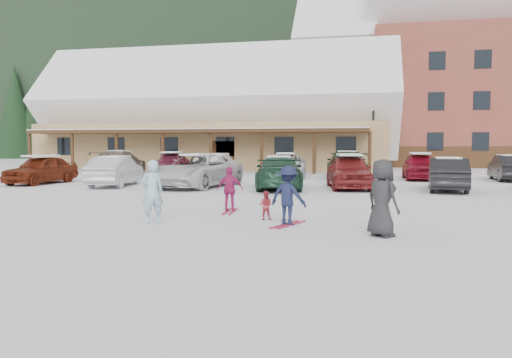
% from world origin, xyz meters
% --- Properties ---
extents(ground, '(160.00, 160.00, 0.00)m').
position_xyz_m(ground, '(0.00, 0.00, 0.00)').
color(ground, white).
rests_on(ground, ground).
extents(forested_hillside, '(300.00, 70.00, 38.00)m').
position_xyz_m(forested_hillside, '(0.00, 85.00, 19.00)').
color(forested_hillside, black).
rests_on(forested_hillside, ground).
extents(day_lodge, '(29.12, 12.50, 10.38)m').
position_xyz_m(day_lodge, '(-9.00, 27.96, 3.94)').
color(day_lodge, tan).
rests_on(day_lodge, ground).
extents(alpine_hotel, '(31.48, 14.01, 21.48)m').
position_xyz_m(alpine_hotel, '(14.27, 38.00, 8.63)').
color(alpine_hotel, brown).
rests_on(alpine_hotel, ground).
extents(lamp_post, '(0.50, 0.25, 6.30)m').
position_xyz_m(lamp_post, '(3.87, 24.37, 3.56)').
color(lamp_post, black).
rests_on(lamp_post, ground).
extents(conifer_0, '(4.40, 4.40, 10.20)m').
position_xyz_m(conifer_0, '(-26.00, 30.00, 5.69)').
color(conifer_0, black).
rests_on(conifer_0, ground).
extents(conifer_2, '(5.28, 5.28, 12.24)m').
position_xyz_m(conifer_2, '(-30.00, 42.00, 6.83)').
color(conifer_2, black).
rests_on(conifer_2, ground).
extents(conifer_3, '(3.96, 3.96, 9.18)m').
position_xyz_m(conifer_3, '(6.00, 44.00, 5.12)').
color(conifer_3, black).
rests_on(conifer_3, ground).
extents(adult_skier, '(0.68, 0.66, 1.58)m').
position_xyz_m(adult_skier, '(-1.90, -1.06, 0.79)').
color(adult_skier, '#A1CBDC').
rests_on(adult_skier, ground).
extents(toddler_red, '(0.38, 0.30, 0.76)m').
position_xyz_m(toddler_red, '(0.75, 0.07, 0.38)').
color(toddler_red, '#AF3139').
rests_on(toddler_red, ground).
extents(child_navy, '(1.06, 0.83, 1.45)m').
position_xyz_m(child_navy, '(1.46, -0.66, 0.72)').
color(child_navy, '#151A3A').
rests_on(child_navy, ground).
extents(skis_child_navy, '(0.67, 1.38, 0.03)m').
position_xyz_m(skis_child_navy, '(1.46, -0.66, 0.01)').
color(skis_child_navy, '#A31737').
rests_on(skis_child_navy, ground).
extents(child_magenta, '(0.80, 0.40, 1.32)m').
position_xyz_m(child_magenta, '(-0.56, 1.37, 0.66)').
color(child_magenta, '#AA2260').
rests_on(child_magenta, ground).
extents(skis_child_magenta, '(0.35, 1.41, 0.03)m').
position_xyz_m(skis_child_magenta, '(-0.56, 1.37, 0.01)').
color(skis_child_magenta, '#A31737').
rests_on(skis_child_magenta, ground).
extents(bystander_dark, '(0.94, 0.95, 1.66)m').
position_xyz_m(bystander_dark, '(3.64, -1.72, 0.83)').
color(bystander_dark, '#272729').
rests_on(bystander_dark, ground).
extents(parked_car_0, '(2.02, 4.26, 1.41)m').
position_xyz_m(parked_car_0, '(-12.49, 9.38, 0.70)').
color(parked_car_0, maroon).
rests_on(parked_car_0, ground).
extents(parked_car_1, '(2.10, 4.42, 1.40)m').
position_xyz_m(parked_car_1, '(-8.18, 8.88, 0.70)').
color(parked_car_1, silver).
rests_on(parked_car_1, ground).
extents(parked_car_2, '(3.39, 5.78, 1.51)m').
position_xyz_m(parked_car_2, '(-4.21, 9.15, 0.75)').
color(parked_car_2, silver).
rests_on(parked_car_2, ground).
extents(parked_car_3, '(2.80, 5.20, 1.43)m').
position_xyz_m(parked_car_3, '(-0.39, 8.98, 0.72)').
color(parked_car_3, '#1C402C').
rests_on(parked_car_3, ground).
extents(parked_car_4, '(2.44, 4.67, 1.52)m').
position_xyz_m(parked_car_4, '(2.60, 9.96, 0.76)').
color(parked_car_4, maroon).
rests_on(parked_car_4, ground).
extents(parked_car_5, '(1.87, 4.36, 1.40)m').
position_xyz_m(parked_car_5, '(6.73, 9.70, 0.70)').
color(parked_car_5, black).
rests_on(parked_car_5, ground).
extents(parked_car_7, '(2.65, 5.50, 1.54)m').
position_xyz_m(parked_car_7, '(-12.58, 17.71, 0.77)').
color(parked_car_7, gray).
rests_on(parked_car_7, ground).
extents(parked_car_8, '(2.28, 4.54, 1.49)m').
position_xyz_m(parked_car_8, '(-8.53, 16.78, 0.74)').
color(parked_car_8, maroon).
rests_on(parked_car_8, ground).
extents(parked_car_9, '(1.99, 4.35, 1.38)m').
position_xyz_m(parked_car_9, '(-5.58, 16.76, 0.69)').
color(parked_car_9, silver).
rests_on(parked_car_9, ground).
extents(parked_car_10, '(2.88, 5.38, 1.44)m').
position_xyz_m(parked_car_10, '(-1.34, 16.85, 0.72)').
color(parked_car_10, silver).
rests_on(parked_car_10, ground).
extents(parked_car_11, '(2.64, 5.57, 1.57)m').
position_xyz_m(parked_car_11, '(2.28, 16.32, 0.79)').
color(parked_car_11, '#1F3C20').
rests_on(parked_car_11, ground).
extents(parked_car_12, '(1.76, 4.36, 1.48)m').
position_xyz_m(parked_car_12, '(6.31, 16.48, 0.74)').
color(parked_car_12, maroon).
rests_on(parked_car_12, ground).
extents(parked_car_13, '(1.66, 4.26, 1.38)m').
position_xyz_m(parked_car_13, '(10.90, 16.57, 0.69)').
color(parked_car_13, black).
rests_on(parked_car_13, ground).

